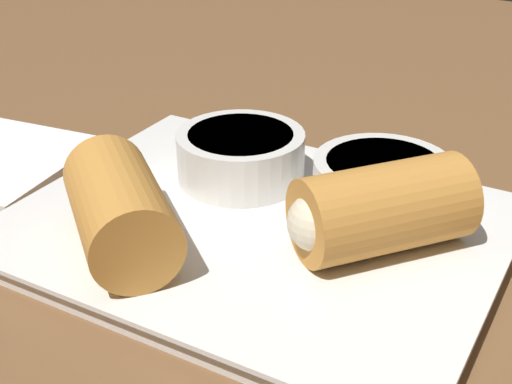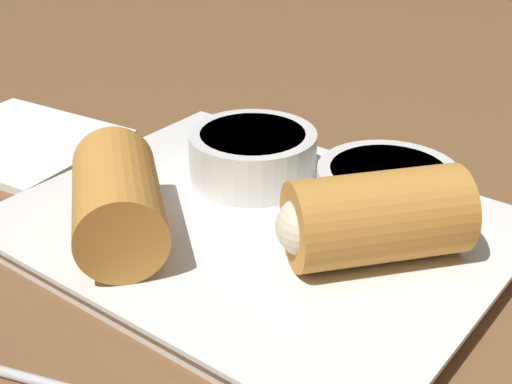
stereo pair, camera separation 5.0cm
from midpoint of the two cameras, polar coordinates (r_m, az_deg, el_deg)
table_surface at (r=41.39cm, az=-0.13°, el=-6.94°), size 180.00×140.00×2.00cm
serving_plate at (r=42.25cm, az=-3.39°, el=-3.32°), size 27.97×22.07×1.50cm
roll_front_left at (r=38.20cm, az=5.84°, el=-1.59°), size 9.70×10.33×4.87cm
roll_front_right at (r=39.75cm, az=-14.52°, el=-1.15°), size 10.30×9.76×4.87cm
dipping_bowl_near at (r=45.96cm, az=-4.35°, el=2.94°), size 8.26×8.26×3.20cm
dipping_bowl_far at (r=42.53cm, az=6.75°, el=0.60°), size 8.26×8.26×3.20cm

